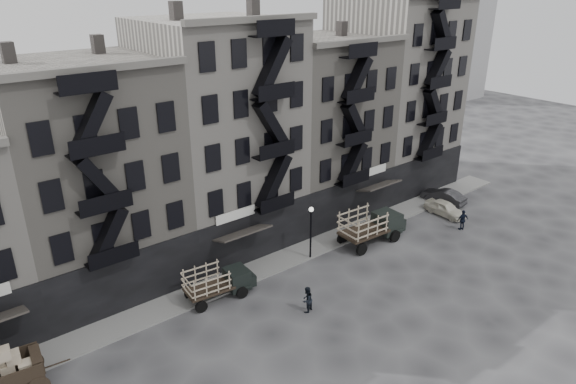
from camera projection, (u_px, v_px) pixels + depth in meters
ground at (302, 288)px, 35.07m from camera, size 140.00×140.00×0.00m
sidewalk at (269, 265)px, 37.74m from camera, size 55.00×2.50×0.15m
building_midwest at (89, 178)px, 33.46m from camera, size 10.00×11.35×16.20m
building_center at (220, 136)px, 38.84m from camera, size 10.00×11.35×18.20m
building_mideast at (318, 127)px, 45.00m from camera, size 10.00×11.35×16.20m
building_east at (394, 94)px, 50.19m from camera, size 10.00×11.35×19.20m
lamp_post at (311, 226)px, 37.59m from camera, size 0.36×0.36×4.28m
stake_truck_west at (218, 280)px, 33.50m from camera, size 4.83×2.34×2.35m
stake_truck_east at (372, 223)px, 40.48m from camera, size 5.92×2.69×2.91m
car_east at (445, 208)px, 45.54m from camera, size 1.61×3.84×1.30m
car_far at (443, 196)px, 47.93m from camera, size 1.86×4.28×1.37m
pedestrian_mid at (307, 300)px, 32.26m from camera, size 1.02×0.90×1.76m
policeman at (463, 220)px, 42.81m from camera, size 1.12×0.76×1.77m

